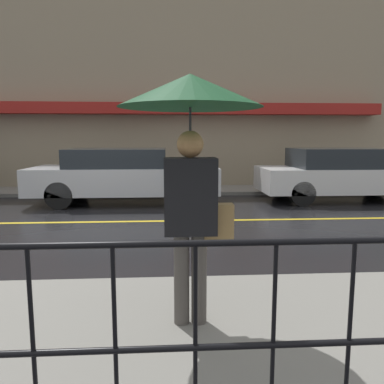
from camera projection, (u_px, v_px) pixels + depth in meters
ground_plane at (93, 222)px, 7.45m from camera, size 80.00×80.00×0.00m
sidewalk_far at (120, 191)px, 11.60m from camera, size 28.00×1.69×0.10m
lane_marking at (93, 222)px, 7.45m from camera, size 25.20×0.12×0.01m
building_storefront at (121, 96)px, 12.14m from camera, size 28.00×0.85×6.11m
pedestrian at (191, 122)px, 2.94m from camera, size 1.14×1.14×2.04m
car_silver at (124, 175)px, 9.65m from camera, size 4.71×1.92×1.40m
car_white at (341, 174)px, 10.01m from camera, size 4.42×1.81×1.39m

